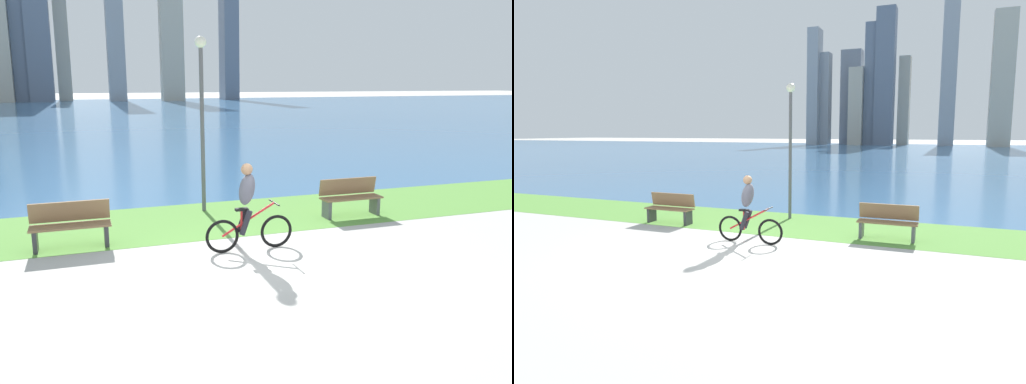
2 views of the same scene
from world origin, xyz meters
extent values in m
plane|color=#B2AFA8|center=(0.00, 0.00, 0.00)|extent=(300.00, 300.00, 0.00)
cube|color=#59933D|center=(0.00, 3.47, 0.00)|extent=(120.00, 3.26, 0.01)
cube|color=#386693|center=(0.00, 49.50, 0.00)|extent=(300.00, 88.81, 0.00)
torus|color=black|center=(0.74, 0.99, 0.32)|extent=(0.65, 0.06, 0.65)
torus|color=black|center=(-0.35, 0.99, 0.32)|extent=(0.65, 0.06, 0.65)
cylinder|color=red|center=(0.17, 0.99, 0.61)|extent=(1.06, 0.04, 0.61)
cylinder|color=red|center=(0.03, 0.99, 0.56)|extent=(0.04, 0.04, 0.47)
cube|color=black|center=(0.03, 0.99, 0.82)|extent=(0.24, 0.10, 0.05)
cylinder|color=black|center=(0.69, 0.99, 0.90)|extent=(0.03, 0.52, 0.03)
ellipsoid|color=#595966|center=(0.14, 0.99, 1.20)|extent=(0.40, 0.36, 0.65)
sphere|color=#A57A59|center=(0.14, 0.99, 1.58)|extent=(0.22, 0.22, 0.22)
cylinder|color=#26262D|center=(0.09, 1.09, 0.58)|extent=(0.27, 0.11, 0.49)
cylinder|color=#26262D|center=(0.09, 0.89, 0.58)|extent=(0.27, 0.11, 0.49)
cube|color=olive|center=(3.31, 2.62, 0.45)|extent=(1.50, 0.45, 0.04)
cube|color=olive|center=(3.31, 2.81, 0.70)|extent=(1.50, 0.11, 0.40)
cube|color=#595960|center=(3.96, 2.62, 0.23)|extent=(0.08, 0.37, 0.45)
cube|color=#595960|center=(2.66, 2.62, 0.23)|extent=(0.08, 0.37, 0.45)
cube|color=olive|center=(-3.03, 2.22, 0.45)|extent=(1.50, 0.45, 0.04)
cube|color=olive|center=(-3.03, 2.41, 0.70)|extent=(1.50, 0.11, 0.40)
cube|color=#38383D|center=(-2.38, 2.22, 0.23)|extent=(0.08, 0.37, 0.45)
cube|color=#38383D|center=(-3.68, 2.22, 0.23)|extent=(0.08, 0.37, 0.45)
cylinder|color=#595960|center=(0.09, 4.28, 1.99)|extent=(0.10, 0.10, 3.98)
sphere|color=white|center=(0.09, 4.28, 4.08)|extent=(0.28, 0.28, 0.28)
cube|color=#8C939E|center=(-22.07, 82.53, 11.97)|extent=(2.33, 3.95, 23.94)
cube|color=#8C939E|center=(-21.26, 84.11, 9.59)|extent=(4.30, 3.07, 19.19)
cube|color=slate|center=(-15.59, 89.40, 10.15)|extent=(4.42, 3.52, 20.30)
cube|color=#ADA899|center=(-13.18, 82.43, 7.81)|extent=(2.81, 2.68, 15.62)
cube|color=#8C939E|center=(-11.97, 86.39, 8.14)|extent=(3.26, 2.80, 16.28)
cube|color=slate|center=(-10.37, 83.59, 12.21)|extent=(2.71, 2.05, 24.43)
cube|color=slate|center=(-7.77, 84.02, 13.55)|extent=(3.70, 3.73, 27.09)
cube|color=#ADA899|center=(-4.24, 87.98, 9.01)|extent=(2.21, 3.82, 18.03)
cube|color=#8C939E|center=(4.19, 83.96, 13.74)|extent=(2.84, 2.63, 27.48)
cube|color=#ADA899|center=(13.09, 80.94, 11.98)|extent=(3.72, 2.71, 23.95)
camera|label=1|loc=(-2.78, -7.93, 3.16)|focal=35.95mm
camera|label=2|loc=(4.64, -8.66, 2.75)|focal=30.68mm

